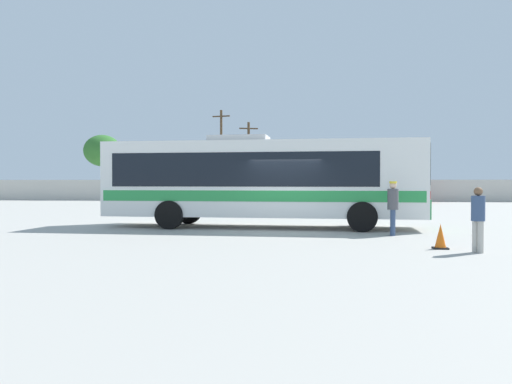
{
  "coord_description": "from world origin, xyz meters",
  "views": [
    {
      "loc": [
        0.81,
        -17.95,
        1.7
      ],
      "look_at": [
        -1.53,
        5.03,
        1.26
      ],
      "focal_mm": 35.8,
      "sensor_mm": 36.0,
      "label": 1
    }
  ],
  "objects_px": {
    "parked_car_second_black": "(256,193)",
    "roadside_tree_left": "(103,151)",
    "coach_bus_white_green": "(259,178)",
    "parked_car_third_red": "(322,193)",
    "passenger_waiting_on_apron": "(478,216)",
    "utility_pole_far": "(221,153)",
    "parked_car_rightmost_red": "(399,193)",
    "roadside_tree_midleft": "(220,155)",
    "utility_pole_near": "(249,159)",
    "traffic_cone_on_apron": "(440,237)",
    "parked_car_leftmost_dark_blue": "(191,193)",
    "attendant_by_bus_door": "(393,205)"
  },
  "relations": [
    {
      "from": "parked_car_second_black",
      "to": "roadside_tree_left",
      "type": "bearing_deg",
      "value": 157.01
    },
    {
      "from": "coach_bus_white_green",
      "to": "parked_car_third_red",
      "type": "distance_m",
      "value": 24.73
    },
    {
      "from": "roadside_tree_left",
      "to": "passenger_waiting_on_apron",
      "type": "bearing_deg",
      "value": -56.24
    },
    {
      "from": "roadside_tree_left",
      "to": "utility_pole_far",
      "type": "bearing_deg",
      "value": -3.67
    },
    {
      "from": "parked_car_rightmost_red",
      "to": "utility_pole_far",
      "type": "height_order",
      "value": "utility_pole_far"
    },
    {
      "from": "passenger_waiting_on_apron",
      "to": "roadside_tree_midleft",
      "type": "distance_m",
      "value": 40.74
    },
    {
      "from": "utility_pole_near",
      "to": "traffic_cone_on_apron",
      "type": "bearing_deg",
      "value": -75.56
    },
    {
      "from": "utility_pole_near",
      "to": "roadside_tree_left",
      "type": "bearing_deg",
      "value": 174.42
    },
    {
      "from": "passenger_waiting_on_apron",
      "to": "parked_car_third_red",
      "type": "bearing_deg",
      "value": 95.35
    },
    {
      "from": "parked_car_rightmost_red",
      "to": "utility_pole_far",
      "type": "relative_size",
      "value": 0.53
    },
    {
      "from": "parked_car_leftmost_dark_blue",
      "to": "utility_pole_near",
      "type": "distance_m",
      "value": 7.55
    },
    {
      "from": "parked_car_third_red",
      "to": "roadside_tree_midleft",
      "type": "bearing_deg",
      "value": 143.03
    },
    {
      "from": "parked_car_leftmost_dark_blue",
      "to": "parked_car_rightmost_red",
      "type": "bearing_deg",
      "value": 2.38
    },
    {
      "from": "coach_bus_white_green",
      "to": "passenger_waiting_on_apron",
      "type": "height_order",
      "value": "coach_bus_white_green"
    },
    {
      "from": "parked_car_second_black",
      "to": "utility_pole_far",
      "type": "xyz_separation_m",
      "value": [
        -4.02,
        6.14,
        3.76
      ]
    },
    {
      "from": "parked_car_leftmost_dark_blue",
      "to": "utility_pole_far",
      "type": "distance_m",
      "value": 7.27
    },
    {
      "from": "parked_car_second_black",
      "to": "parked_car_third_red",
      "type": "xyz_separation_m",
      "value": [
        5.56,
        0.73,
        0.01
      ]
    },
    {
      "from": "parked_car_third_red",
      "to": "parked_car_rightmost_red",
      "type": "xyz_separation_m",
      "value": [
        6.45,
        0.11,
        -0.0
      ]
    },
    {
      "from": "attendant_by_bus_door",
      "to": "parked_car_third_red",
      "type": "bearing_deg",
      "value": 93.2
    },
    {
      "from": "roadside_tree_midleft",
      "to": "traffic_cone_on_apron",
      "type": "xyz_separation_m",
      "value": [
        12.23,
        -37.8,
        -4.2
      ]
    },
    {
      "from": "coach_bus_white_green",
      "to": "utility_pole_near",
      "type": "bearing_deg",
      "value": 97.38
    },
    {
      "from": "coach_bus_white_green",
      "to": "traffic_cone_on_apron",
      "type": "bearing_deg",
      "value": -47.64
    },
    {
      "from": "roadside_tree_midleft",
      "to": "traffic_cone_on_apron",
      "type": "relative_size",
      "value": 9.32
    },
    {
      "from": "passenger_waiting_on_apron",
      "to": "roadside_tree_midleft",
      "type": "height_order",
      "value": "roadside_tree_midleft"
    },
    {
      "from": "utility_pole_near",
      "to": "roadside_tree_left",
      "type": "distance_m",
      "value": 15.18
    },
    {
      "from": "utility_pole_far",
      "to": "roadside_tree_left",
      "type": "distance_m",
      "value": 12.34
    },
    {
      "from": "attendant_by_bus_door",
      "to": "traffic_cone_on_apron",
      "type": "bearing_deg",
      "value": -78.1
    },
    {
      "from": "parked_car_third_red",
      "to": "roadside_tree_left",
      "type": "bearing_deg",
      "value": 164.18
    },
    {
      "from": "coach_bus_white_green",
      "to": "roadside_tree_left",
      "type": "height_order",
      "value": "roadside_tree_left"
    },
    {
      "from": "roadside_tree_left",
      "to": "parked_car_second_black",
      "type": "bearing_deg",
      "value": -22.99
    },
    {
      "from": "passenger_waiting_on_apron",
      "to": "coach_bus_white_green",
      "type": "bearing_deg",
      "value": 132.93
    },
    {
      "from": "attendant_by_bus_door",
      "to": "utility_pole_near",
      "type": "xyz_separation_m",
      "value": [
        -8.34,
        31.78,
        2.91
      ]
    },
    {
      "from": "passenger_waiting_on_apron",
      "to": "traffic_cone_on_apron",
      "type": "bearing_deg",
      "value": 137.52
    },
    {
      "from": "attendant_by_bus_door",
      "to": "parked_car_rightmost_red",
      "type": "distance_m",
      "value": 27.6
    },
    {
      "from": "utility_pole_near",
      "to": "utility_pole_far",
      "type": "height_order",
      "value": "utility_pole_far"
    },
    {
      "from": "attendant_by_bus_door",
      "to": "utility_pole_near",
      "type": "relative_size",
      "value": 0.23
    },
    {
      "from": "parked_car_second_black",
      "to": "parked_car_rightmost_red",
      "type": "height_order",
      "value": "parked_car_rightmost_red"
    },
    {
      "from": "passenger_waiting_on_apron",
      "to": "parked_car_second_black",
      "type": "bearing_deg",
      "value": 105.66
    },
    {
      "from": "parked_car_second_black",
      "to": "attendant_by_bus_door",
      "type": "bearing_deg",
      "value": -74.95
    },
    {
      "from": "attendant_by_bus_door",
      "to": "passenger_waiting_on_apron",
      "type": "height_order",
      "value": "attendant_by_bus_door"
    },
    {
      "from": "utility_pole_far",
      "to": "roadside_tree_left",
      "type": "bearing_deg",
      "value": 176.33
    },
    {
      "from": "attendant_by_bus_door",
      "to": "parked_car_third_red",
      "type": "distance_m",
      "value": 27.09
    },
    {
      "from": "utility_pole_far",
      "to": "attendant_by_bus_door",
      "type": "bearing_deg",
      "value": -71.12
    },
    {
      "from": "coach_bus_white_green",
      "to": "utility_pole_far",
      "type": "height_order",
      "value": "utility_pole_far"
    },
    {
      "from": "parked_car_leftmost_dark_blue",
      "to": "coach_bus_white_green",
      "type": "bearing_deg",
      "value": -71.2
    },
    {
      "from": "attendant_by_bus_door",
      "to": "utility_pole_near",
      "type": "distance_m",
      "value": 32.98
    },
    {
      "from": "utility_pole_near",
      "to": "parked_car_second_black",
      "type": "bearing_deg",
      "value": -77.0
    },
    {
      "from": "parked_car_third_red",
      "to": "utility_pole_near",
      "type": "xyz_separation_m",
      "value": [
        -6.83,
        4.73,
        3.09
      ]
    },
    {
      "from": "utility_pole_far",
      "to": "roadside_tree_left",
      "type": "height_order",
      "value": "utility_pole_far"
    },
    {
      "from": "traffic_cone_on_apron",
      "to": "utility_pole_near",
      "type": "bearing_deg",
      "value": 104.44
    }
  ]
}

